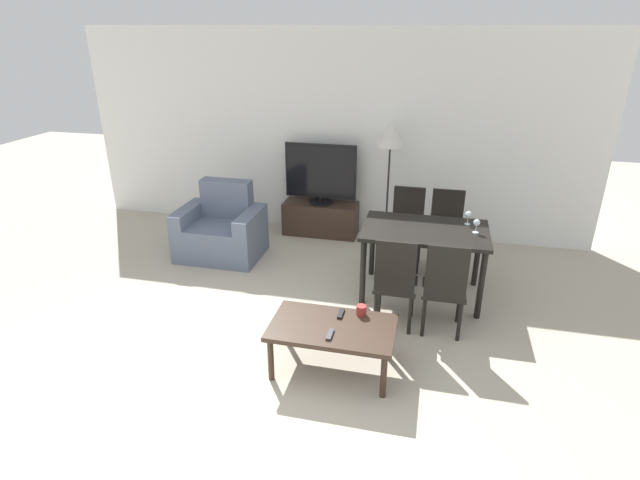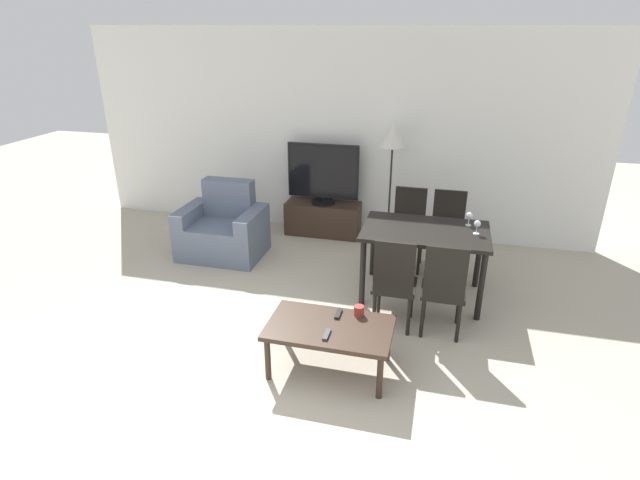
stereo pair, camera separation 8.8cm
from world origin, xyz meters
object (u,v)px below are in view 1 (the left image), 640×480
(tv_stand, at_px, (321,218))
(remote_secondary, at_px, (330,334))
(dining_table, at_px, (425,237))
(dining_chair_far, at_px, (446,227))
(dining_chair_near_right, at_px, (445,285))
(floor_lamp, at_px, (391,139))
(tv, at_px, (321,174))
(dining_chair_far_left, at_px, (407,224))
(coffee_table, at_px, (333,331))
(dining_chair_near, at_px, (395,280))
(wine_glass_left, at_px, (477,224))
(remote_primary, at_px, (341,314))
(armchair, at_px, (222,231))
(wine_glass_center, at_px, (468,215))
(cup_white_near, at_px, (361,310))

(tv_stand, distance_m, remote_secondary, 3.16)
(dining_table, distance_m, dining_chair_far, 0.78)
(dining_chair_near_right, relative_size, floor_lamp, 0.58)
(tv, height_order, dining_chair_far_left, tv)
(coffee_table, relative_size, dining_chair_near, 1.08)
(floor_lamp, relative_size, remote_secondary, 10.85)
(tv, xyz_separation_m, dining_chair_far, (1.67, -0.69, -0.35))
(wine_glass_left, bearing_deg, dining_chair_near_right, -110.49)
(tv_stand, relative_size, dining_chair_near_right, 1.07)
(remote_primary, bearing_deg, dining_chair_near_right, 33.97)
(dining_table, distance_m, remote_secondary, 1.77)
(armchair, xyz_separation_m, remote_secondary, (1.85, -2.08, 0.12))
(tv_stand, xyz_separation_m, floor_lamp, (0.92, -0.12, 1.17))
(dining_chair_far, distance_m, wine_glass_left, 0.85)
(armchair, height_order, coffee_table, armchair)
(dining_chair_near, height_order, floor_lamp, floor_lamp)
(coffee_table, distance_m, dining_chair_far_left, 2.26)
(wine_glass_left, distance_m, wine_glass_center, 0.23)
(dining_chair_near_right, distance_m, remote_secondary, 1.26)
(wine_glass_center, bearing_deg, coffee_table, -122.44)
(armchair, relative_size, cup_white_near, 11.39)
(tv_stand, bearing_deg, remote_secondary, -75.37)
(dining_table, height_order, remote_primary, dining_table)
(tv_stand, relative_size, remote_primary, 6.78)
(dining_chair_far_left, height_order, wine_glass_center, dining_chair_far_left)
(tv, height_order, cup_white_near, tv)
(cup_white_near, bearing_deg, dining_table, 70.09)
(remote_primary, xyz_separation_m, cup_white_near, (0.17, 0.04, 0.03))
(dining_chair_far, relative_size, wine_glass_left, 6.50)
(dining_chair_near, relative_size, remote_secondary, 6.33)
(dining_chair_far_left, bearing_deg, remote_secondary, -100.26)
(dining_table, bearing_deg, dining_chair_near_right, -72.83)
(tv_stand, distance_m, dining_chair_far, 1.83)
(tv, distance_m, cup_white_near, 2.88)
(coffee_table, height_order, cup_white_near, cup_white_near)
(tv_stand, xyz_separation_m, dining_chair_far_left, (1.22, -0.69, 0.29))
(armchair, bearing_deg, tv_stand, 42.58)
(dining_chair_near_right, bearing_deg, dining_chair_far, 90.00)
(remote_secondary, bearing_deg, cup_white_near, 62.02)
(cup_white_near, bearing_deg, dining_chair_near_right, 38.14)
(dining_chair_near, xyz_separation_m, wine_glass_left, (0.72, 0.73, 0.35))
(dining_chair_near, height_order, remote_secondary, dining_chair_near)
(remote_primary, bearing_deg, tv, 106.76)
(floor_lamp, bearing_deg, remote_primary, -92.15)
(coffee_table, distance_m, dining_table, 1.65)
(dining_chair_far_left, relative_size, remote_primary, 6.33)
(dining_chair_far, xyz_separation_m, wine_glass_center, (0.20, -0.50, 0.35))
(dining_chair_near, height_order, remote_primary, dining_chair_near)
(coffee_table, relative_size, dining_chair_far_left, 1.08)
(remote_secondary, bearing_deg, wine_glass_left, 54.81)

